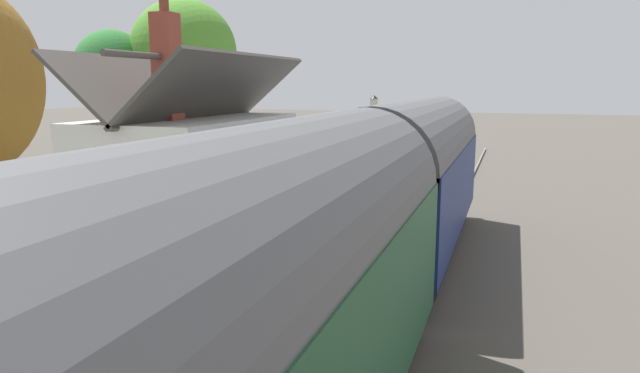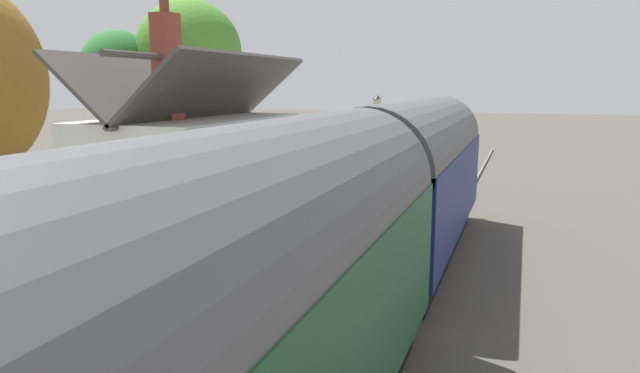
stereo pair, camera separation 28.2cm
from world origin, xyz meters
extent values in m
plane|color=#4C473F|center=(0.00, 0.00, 0.00)|extent=(160.00, 160.00, 0.00)
cube|color=gray|center=(0.00, 3.96, 0.47)|extent=(32.00, 5.92, 0.94)
cube|color=beige|center=(0.00, 1.18, 0.95)|extent=(32.00, 0.36, 0.02)
cube|color=gray|center=(0.00, -1.62, 0.07)|extent=(52.00, 0.08, 0.14)
cube|color=gray|center=(0.00, -0.18, 0.07)|extent=(52.00, 0.08, 0.14)
cube|color=black|center=(-0.77, -0.90, 0.35)|extent=(8.96, 2.29, 0.70)
cube|color=navy|center=(-0.77, -0.90, 1.85)|extent=(9.74, 2.70, 2.30)
cylinder|color=#515154|center=(-0.77, -0.90, 3.00)|extent=(9.74, 2.65, 2.65)
cube|color=black|center=(-0.77, 0.47, 2.14)|extent=(8.28, 0.03, 0.80)
cylinder|color=black|center=(2.15, -0.90, 0.35)|extent=(0.70, 2.16, 0.70)
cylinder|color=black|center=(-3.70, -0.90, 0.35)|extent=(0.70, 2.16, 0.70)
cube|color=black|center=(4.12, -0.90, 2.25)|extent=(0.04, 2.16, 0.90)
cylinder|color=#F2EDCC|center=(4.14, -0.90, 1.27)|extent=(0.06, 0.24, 0.24)
cube|color=red|center=(4.18, -0.90, 0.82)|extent=(0.16, 2.56, 0.24)
cube|color=#1E4C2D|center=(-10.65, -0.90, 1.85)|extent=(9.02, 2.70, 2.30)
cylinder|color=#515154|center=(-10.65, -0.90, 3.00)|extent=(9.02, 2.65, 2.65)
cube|color=black|center=(-10.65, 0.47, 2.14)|extent=(7.67, 0.03, 0.80)
cylinder|color=black|center=(-7.95, -0.90, 0.35)|extent=(0.70, 2.16, 0.70)
cube|color=silver|center=(-2.77, 4.88, 2.38)|extent=(6.19, 3.68, 2.88)
cube|color=#47423D|center=(-2.77, 3.96, 4.61)|extent=(6.69, 2.10, 1.81)
cube|color=#47423D|center=(-2.77, 5.80, 4.61)|extent=(6.69, 2.10, 1.81)
cylinder|color=#47423D|center=(-2.77, 4.88, 5.40)|extent=(6.69, 0.16, 0.16)
cube|color=brown|center=(-3.80, 4.88, 5.15)|extent=(0.56, 0.56, 2.65)
cylinder|color=brown|center=(-3.80, 4.88, 6.66)|extent=(0.24, 0.24, 0.36)
cube|color=teal|center=(-2.37, 3.02, 1.99)|extent=(0.90, 0.06, 2.10)
cube|color=teal|center=(-3.77, 3.02, 2.64)|extent=(0.80, 0.05, 1.10)
cube|color=teal|center=(-0.97, 3.02, 2.64)|extent=(0.80, 0.05, 1.10)
cube|color=#26727F|center=(6.65, 3.39, 1.39)|extent=(1.41, 0.44, 0.06)
cube|color=#26727F|center=(6.65, 3.21, 1.62)|extent=(1.40, 0.15, 0.40)
cube|color=black|center=(6.09, 3.38, 1.16)|extent=(0.07, 0.36, 0.44)
cube|color=black|center=(7.21, 3.41, 1.16)|extent=(0.07, 0.36, 0.44)
cube|color=#26727F|center=(-8.86, 3.45, 1.39)|extent=(1.42, 0.47, 0.06)
cube|color=#26727F|center=(-8.85, 3.27, 1.62)|extent=(1.40, 0.17, 0.40)
cube|color=black|center=(-9.42, 3.42, 1.16)|extent=(0.08, 0.36, 0.44)
cube|color=black|center=(-8.30, 3.48, 1.16)|extent=(0.08, 0.36, 0.44)
cube|color=#26727F|center=(10.84, 3.63, 1.39)|extent=(1.40, 0.40, 0.06)
cube|color=#26727F|center=(10.84, 3.45, 1.62)|extent=(1.40, 0.11, 0.40)
cube|color=black|center=(10.28, 3.63, 1.16)|extent=(0.06, 0.36, 0.44)
cube|color=black|center=(11.40, 3.63, 1.16)|extent=(0.06, 0.36, 0.44)
cube|color=#26727F|center=(3.12, 3.37, 1.39)|extent=(1.40, 0.40, 0.06)
cube|color=#26727F|center=(3.12, 3.19, 1.62)|extent=(1.40, 0.11, 0.40)
cube|color=black|center=(2.56, 3.37, 1.16)|extent=(0.06, 0.36, 0.44)
cube|color=black|center=(3.68, 3.37, 1.16)|extent=(0.06, 0.36, 0.44)
cube|color=teal|center=(7.04, 5.22, 1.09)|extent=(0.79, 0.32, 0.29)
ellipsoid|color=olive|center=(7.04, 5.22, 1.35)|extent=(0.71, 0.29, 0.29)
cube|color=black|center=(-7.56, 2.61, 1.10)|extent=(0.79, 0.32, 0.32)
ellipsoid|color=olive|center=(-7.56, 2.61, 1.37)|extent=(0.71, 0.29, 0.29)
ellipsoid|color=#4C8C2D|center=(-11.07, 1.75, 1.46)|extent=(0.51, 0.51, 0.49)
cone|color=#DB2660|center=(-11.07, 1.75, 1.63)|extent=(0.09, 0.09, 0.20)
cone|color=gray|center=(3.84, 5.35, 1.09)|extent=(0.40, 0.40, 0.29)
cylinder|color=gray|center=(3.84, 5.35, 0.97)|extent=(0.22, 0.22, 0.06)
ellipsoid|color=#2D7233|center=(3.84, 5.35, 1.44)|extent=(0.58, 0.58, 0.65)
cone|color=#CF3963|center=(3.84, 5.35, 1.64)|extent=(0.10, 0.10, 0.23)
cube|color=gray|center=(-6.40, 2.26, 1.11)|extent=(0.95, 0.32, 0.33)
ellipsoid|color=#4C8C2D|center=(-6.40, 2.26, 1.39)|extent=(0.85, 0.29, 0.29)
cylinder|color=black|center=(4.57, 1.55, 2.42)|extent=(0.10, 0.10, 2.95)
cylinder|color=black|center=(4.57, 1.55, 3.75)|extent=(0.05, 0.50, 0.05)
cube|color=beige|center=(4.57, 1.55, 4.04)|extent=(0.24, 0.24, 0.32)
cone|color=black|center=(4.57, 1.55, 4.26)|extent=(0.32, 0.32, 0.14)
cylinder|color=#4C3828|center=(6.01, 14.53, 2.06)|extent=(0.33, 0.33, 4.12)
ellipsoid|color=#2D7233|center=(6.01, 14.53, 5.40)|extent=(3.89, 3.32, 3.67)
cylinder|color=#4C3828|center=(7.72, 11.75, 2.22)|extent=(0.36, 0.36, 4.44)
ellipsoid|color=#4C8C2D|center=(7.72, 11.75, 6.21)|extent=(4.94, 5.10, 5.07)
camera|label=1|loc=(-16.04, -3.46, 4.74)|focal=31.21mm
camera|label=2|loc=(-15.95, -3.73, 4.74)|focal=31.21mm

